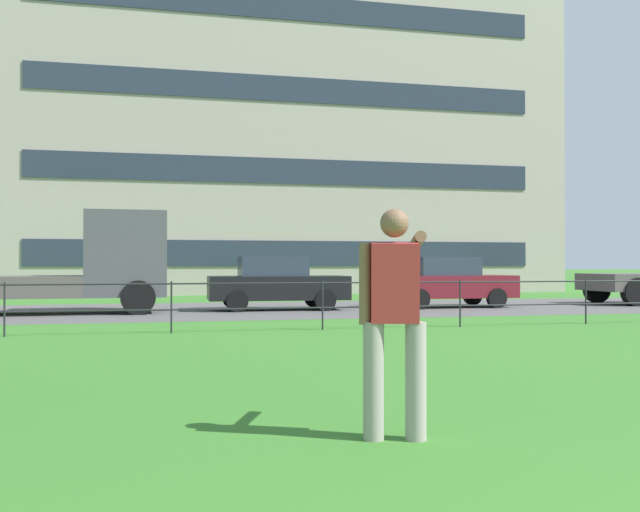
# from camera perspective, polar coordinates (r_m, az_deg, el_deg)

# --- Properties ---
(street_strip) EXTENTS (80.00, 7.85, 0.01)m
(street_strip) POSITION_cam_1_polar(r_m,az_deg,el_deg) (20.80, -3.96, -4.30)
(street_strip) COLOR #565454
(street_strip) RESTS_ON ground
(park_fence) EXTENTS (29.93, 0.04, 1.00)m
(park_fence) POSITION_cam_1_polar(r_m,az_deg,el_deg) (14.31, 0.21, -3.33)
(park_fence) COLOR #232328
(park_fence) RESTS_ON ground
(person_thrower) EXTENTS (0.66, 0.74, 1.75)m
(person_thrower) POSITION_cam_1_polar(r_m,az_deg,el_deg) (5.44, 6.00, -4.70)
(person_thrower) COLOR gray
(person_thrower) RESTS_ON ground
(flatbed_truck_far_right) EXTENTS (7.37, 2.63, 2.75)m
(flatbed_truck_far_right) POSITION_cam_1_polar(r_m,az_deg,el_deg) (20.25, -19.52, -0.93)
(flatbed_truck_far_right) COLOR #4C4C51
(flatbed_truck_far_right) RESTS_ON ground
(car_black_left) EXTENTS (4.04, 1.89, 1.54)m
(car_black_left) POSITION_cam_1_polar(r_m,az_deg,el_deg) (20.59, -3.52, -2.18)
(car_black_left) COLOR black
(car_black_left) RESTS_ON ground
(car_maroon_right) EXTENTS (4.03, 1.86, 1.54)m
(car_maroon_right) POSITION_cam_1_polar(r_m,az_deg,el_deg) (22.13, 10.12, -2.06)
(car_maroon_right) COLOR maroon
(car_maroon_right) RESTS_ON ground
(apartment_building_background) EXTENTS (26.53, 10.90, 14.67)m
(apartment_building_background) POSITION_cam_1_polar(r_m,az_deg,el_deg) (36.45, -3.72, 8.85)
(apartment_building_background) COLOR #ADA393
(apartment_building_background) RESTS_ON ground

